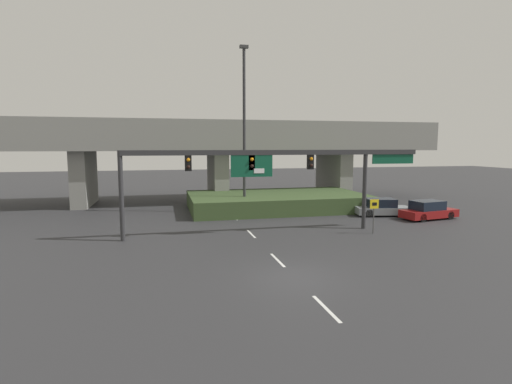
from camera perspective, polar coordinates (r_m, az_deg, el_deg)
The scene contains 9 objects.
ground_plane at distance 17.93m, azimuth 5.38°, elevation -11.85°, with size 160.00×160.00×0.00m, color #2D2D30.
lane_markings at distance 28.88m, azimuth -2.00°, elevation -4.70°, with size 0.14×32.96×0.01m.
signal_gantry at distance 25.58m, azimuth 2.38°, elevation 4.01°, with size 19.64×0.44×5.41m.
speed_limit_sign at distance 26.87m, azimuth 16.50°, elevation -2.59°, with size 0.60×0.11×2.29m.
highway_light_pole_near at distance 33.71m, azimuth -1.70°, elevation 9.37°, with size 0.70×0.36×13.82m.
overpass_bridge at distance 41.23m, azimuth -5.57°, elevation 6.55°, with size 45.38×8.43×8.08m.
grass_embankment at distance 36.03m, azimuth 2.93°, elevation -1.33°, with size 15.48×9.01×1.38m.
parked_sedan_near_right at distance 34.09m, azimuth 17.54°, elevation -2.16°, with size 4.59×2.60×1.40m.
parked_sedan_mid_right at distance 33.74m, azimuth 23.39°, elevation -2.45°, with size 4.73×2.49×1.45m.
Camera 1 is at (-5.44, -16.11, 5.68)m, focal length 28.00 mm.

